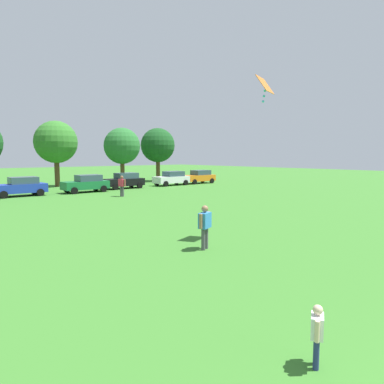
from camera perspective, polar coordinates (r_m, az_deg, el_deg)
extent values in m
plane|color=#387528|center=(29.79, -27.48, -1.59)|extent=(160.00, 160.00, 0.00)
cylinder|color=navy|center=(6.77, 19.44, -23.52)|extent=(0.10, 0.10, 0.53)
cylinder|color=navy|center=(6.91, 19.46, -22.87)|extent=(0.10, 0.10, 0.53)
cube|color=white|center=(6.63, 19.59, -19.75)|extent=(0.41, 0.35, 0.38)
cylinder|color=beige|center=(6.43, 19.59, -20.50)|extent=(0.08, 0.08, 0.35)
cylinder|color=beige|center=(6.83, 19.61, -18.88)|extent=(0.08, 0.08, 0.35)
sphere|color=beige|center=(6.52, 19.68, -17.50)|extent=(0.17, 0.17, 0.17)
cylinder|color=#4C4C51|center=(13.60, 2.30, -7.44)|extent=(0.15, 0.15, 0.83)
cylinder|color=#4C4C51|center=(13.39, 1.84, -7.66)|extent=(0.15, 0.15, 0.83)
cube|color=#337FCC|center=(13.35, 2.08, -4.60)|extent=(0.63, 0.49, 0.58)
cylinder|color=#936B4C|center=(13.65, 2.71, -4.30)|extent=(0.12, 0.12, 0.55)
cylinder|color=#936B4C|center=(13.04, 1.43, -4.77)|extent=(0.12, 0.12, 0.55)
sphere|color=#936B4C|center=(13.27, 2.09, -2.73)|extent=(0.26, 0.26, 0.26)
cylinder|color=#4C4C51|center=(31.30, -11.41, 0.12)|extent=(0.17, 0.17, 0.89)
cylinder|color=#4C4C51|center=(31.10, -11.09, 0.08)|extent=(0.17, 0.17, 0.89)
cube|color=#D8334C|center=(31.14, -11.28, 1.49)|extent=(0.44, 0.65, 0.63)
cylinder|color=brown|center=(31.42, -11.71, 1.55)|extent=(0.13, 0.13, 0.59)
cylinder|color=brown|center=(30.86, -10.84, 1.49)|extent=(0.13, 0.13, 0.59)
sphere|color=brown|center=(31.10, -11.30, 2.36)|extent=(0.28, 0.28, 0.28)
cube|color=orange|center=(15.51, 11.73, 16.64)|extent=(1.20, 0.84, 0.69)
sphere|color=#3FBFE5|center=(15.47, 11.71, 15.73)|extent=(0.10, 0.10, 0.10)
sphere|color=#3FBFE5|center=(15.39, 11.57, 14.95)|extent=(0.10, 0.10, 0.10)
sphere|color=#3FBFE5|center=(15.32, 11.43, 14.17)|extent=(0.10, 0.10, 0.10)
cube|color=#1E38AD|center=(34.16, -26.12, 0.54)|extent=(4.30, 1.80, 0.76)
cube|color=#334756|center=(34.20, -25.62, 1.71)|extent=(2.24, 1.58, 0.60)
cylinder|color=black|center=(33.00, -28.17, -0.39)|extent=(0.64, 0.22, 0.64)
cylinder|color=black|center=(33.72, -23.31, -0.05)|extent=(0.64, 0.22, 0.64)
cylinder|color=black|center=(35.44, -24.16, 0.18)|extent=(0.64, 0.22, 0.64)
cube|color=#196B38|center=(35.56, -16.87, 1.08)|extent=(4.30, 1.80, 0.76)
cube|color=#334756|center=(35.65, -16.40, 2.20)|extent=(2.24, 1.58, 0.60)
cylinder|color=black|center=(34.21, -18.50, 0.20)|extent=(0.64, 0.22, 0.64)
cylinder|color=black|center=(35.88, -19.57, 0.42)|extent=(0.64, 0.22, 0.64)
cylinder|color=black|center=(35.38, -14.10, 0.51)|extent=(0.64, 0.22, 0.64)
cylinder|color=black|center=(37.00, -15.33, 0.71)|extent=(0.64, 0.22, 0.64)
cube|color=black|center=(38.60, -11.01, 1.59)|extent=(4.30, 1.80, 0.76)
cube|color=#334756|center=(38.72, -10.59, 2.62)|extent=(2.24, 1.58, 0.60)
cylinder|color=black|center=(37.15, -12.29, 0.81)|extent=(0.64, 0.22, 0.64)
cylinder|color=black|center=(38.74, -13.54, 0.98)|extent=(0.64, 0.22, 0.64)
cylinder|color=black|center=(38.59, -8.45, 1.07)|extent=(0.64, 0.22, 0.64)
cylinder|color=black|center=(40.13, -9.80, 1.23)|extent=(0.64, 0.22, 0.64)
cube|color=white|center=(41.93, -3.37, 2.03)|extent=(4.30, 1.80, 0.76)
cube|color=#334756|center=(42.09, -3.00, 2.97)|extent=(2.24, 1.58, 0.60)
cylinder|color=black|center=(40.37, -4.27, 1.33)|extent=(0.64, 0.22, 0.64)
cylinder|color=black|center=(41.84, -5.71, 1.48)|extent=(0.64, 0.22, 0.64)
cylinder|color=black|center=(42.14, -1.04, 1.54)|extent=(0.64, 0.22, 0.64)
cylinder|color=black|center=(43.55, -2.54, 1.67)|extent=(0.64, 0.22, 0.64)
cube|color=orange|center=(44.88, 1.09, 2.29)|extent=(4.30, 1.80, 0.76)
cube|color=#334756|center=(45.07, 1.42, 3.17)|extent=(2.24, 1.58, 0.60)
cylinder|color=black|center=(43.28, 0.41, 1.65)|extent=(0.64, 0.22, 0.64)
cylinder|color=black|center=(44.66, -1.09, 1.79)|extent=(0.64, 0.22, 0.64)
cylinder|color=black|center=(45.23, 3.23, 1.83)|extent=(0.64, 0.22, 0.64)
cylinder|color=black|center=(46.55, 1.71, 1.95)|extent=(0.64, 0.22, 0.64)
cylinder|color=brown|center=(43.19, -20.98, 2.84)|extent=(0.56, 0.56, 3.03)
sphere|color=#337528|center=(43.16, -21.15, 7.55)|extent=(4.79, 4.79, 4.79)
cylinder|color=brown|center=(44.82, -11.17, 3.09)|extent=(0.52, 0.52, 2.83)
sphere|color=#286B2D|center=(44.78, -11.26, 7.33)|extent=(4.47, 4.47, 4.47)
cylinder|color=brown|center=(48.92, -5.51, 3.48)|extent=(0.54, 0.54, 2.96)
sphere|color=#194C1E|center=(48.90, -5.55, 7.54)|extent=(4.67, 4.67, 4.67)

